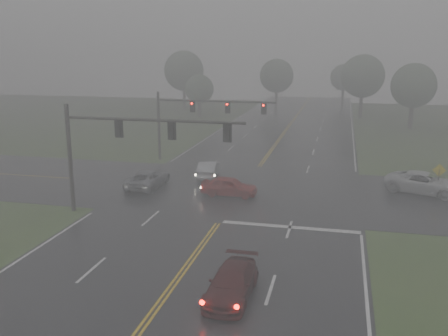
% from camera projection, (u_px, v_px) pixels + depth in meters
% --- Properties ---
extents(main_road, '(18.00, 160.00, 0.02)m').
position_uv_depth(main_road, '(237.00, 197.00, 37.11)').
color(main_road, black).
rests_on(main_road, ground).
extents(cross_street, '(120.00, 14.00, 0.02)m').
position_uv_depth(cross_street, '(243.00, 190.00, 39.00)').
color(cross_street, black).
rests_on(cross_street, ground).
extents(stop_bar, '(8.50, 0.50, 0.01)m').
position_uv_depth(stop_bar, '(290.00, 227.00, 30.80)').
color(stop_bar, silver).
rests_on(stop_bar, ground).
extents(sedan_maroon, '(1.93, 4.59, 1.32)m').
position_uv_depth(sedan_maroon, '(232.00, 297.00, 22.19)').
color(sedan_maroon, '#3D0B0C').
rests_on(sedan_maroon, ground).
extents(sedan_red, '(4.23, 1.72, 1.44)m').
position_uv_depth(sedan_red, '(229.00, 196.00, 37.46)').
color(sedan_red, '#9C100E').
rests_on(sedan_red, ground).
extents(sedan_silver, '(1.98, 4.48, 1.43)m').
position_uv_depth(sedan_silver, '(209.00, 177.00, 42.74)').
color(sedan_silver, '#A1A4A8').
rests_on(sedan_silver, ground).
extents(car_grey, '(2.41, 5.01, 1.38)m').
position_uv_depth(car_grey, '(148.00, 187.00, 39.68)').
color(car_grey, slate).
rests_on(car_grey, ground).
extents(pickup_white, '(6.33, 4.45, 1.60)m').
position_uv_depth(pickup_white, '(424.00, 193.00, 38.02)').
color(pickup_white, '#BBBDBF').
rests_on(pickup_white, ground).
extents(signal_gantry_near, '(12.03, 0.32, 7.26)m').
position_uv_depth(signal_gantry_near, '(120.00, 140.00, 31.99)').
color(signal_gantry_near, black).
rests_on(signal_gantry_near, ground).
extents(signal_gantry_far, '(11.63, 0.34, 6.70)m').
position_uv_depth(signal_gantry_far, '(194.00, 113.00, 47.84)').
color(signal_gantry_far, black).
rests_on(signal_gantry_far, ground).
extents(sign_diamond_east, '(0.99, 0.17, 2.39)m').
position_uv_depth(sign_diamond_east, '(439.00, 174.00, 37.37)').
color(sign_diamond_east, black).
rests_on(sign_diamond_east, ground).
extents(tree_nw_a, '(4.60, 4.60, 6.76)m').
position_uv_depth(tree_nw_a, '(199.00, 89.00, 79.45)').
color(tree_nw_a, '#2F271E').
rests_on(tree_nw_a, ground).
extents(tree_ne_a, '(6.75, 6.75, 9.92)m').
position_uv_depth(tree_ne_a, '(363.00, 76.00, 78.05)').
color(tree_ne_a, '#2F271E').
rests_on(tree_ne_a, ground).
extents(tree_n_mid, '(6.13, 6.13, 9.00)m').
position_uv_depth(tree_n_mid, '(277.00, 76.00, 90.33)').
color(tree_n_mid, '#2F271E').
rests_on(tree_n_mid, ground).
extents(tree_e_near, '(6.06, 6.06, 8.89)m').
position_uv_depth(tree_e_near, '(414.00, 86.00, 67.56)').
color(tree_e_near, '#2F271E').
rests_on(tree_e_near, ground).
extents(tree_nw_b, '(7.10, 7.10, 10.42)m').
position_uv_depth(tree_nw_b, '(184.00, 71.00, 89.10)').
color(tree_nw_b, '#2F271E').
rests_on(tree_nw_b, ground).
extents(tree_n_far, '(5.28, 5.28, 7.75)m').
position_uv_depth(tree_n_far, '(344.00, 78.00, 99.30)').
color(tree_n_far, '#2F271E').
rests_on(tree_n_far, ground).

